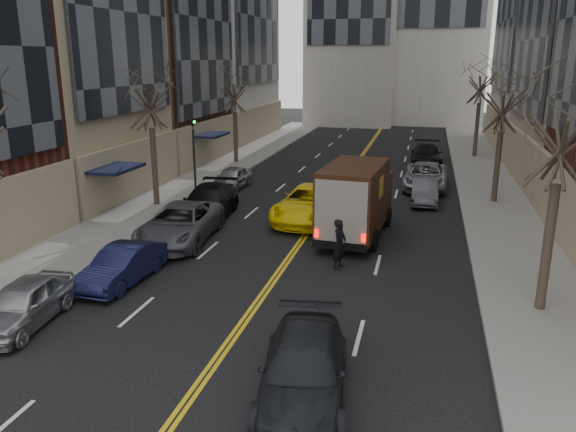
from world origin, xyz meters
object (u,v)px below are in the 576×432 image
object	(u,v)px
ups_truck	(356,200)
taxi	(310,204)
pedestrian	(340,244)
observer_sedan	(304,370)

from	to	relation	value
ups_truck	taxi	bearing A→B (deg)	143.79
ups_truck	taxi	xyz separation A→B (m)	(-2.48, 2.15, -0.85)
ups_truck	pedestrian	world-z (taller)	ups_truck
taxi	pedestrian	distance (m)	6.55
pedestrian	ups_truck	bearing A→B (deg)	14.28
observer_sedan	taxi	world-z (taller)	taxi
observer_sedan	taxi	distance (m)	14.95
taxi	pedestrian	size ratio (longest dim) A/B	3.14
ups_truck	pedestrian	bearing A→B (deg)	-86.56
observer_sedan	pedestrian	size ratio (longest dim) A/B	2.70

